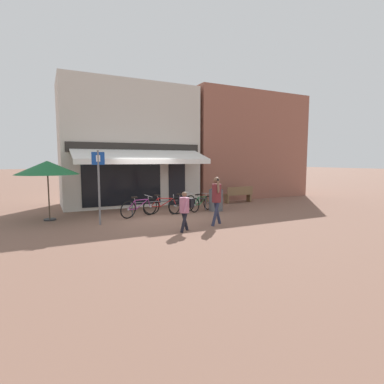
{
  "coord_description": "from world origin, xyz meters",
  "views": [
    {
      "loc": [
        -3.93,
        -11.21,
        2.26
      ],
      "look_at": [
        1.17,
        -0.89,
        1.05
      ],
      "focal_mm": 28.0,
      "sensor_mm": 36.0,
      "label": 1
    }
  ],
  "objects_px": {
    "pedestrian_adult": "(217,195)",
    "parking_sign": "(99,180)",
    "bicycle_purple": "(139,208)",
    "pedestrian_child": "(185,207)",
    "bicycle_red": "(164,206)",
    "bicycle_black": "(183,204)",
    "cafe_parasol": "(47,168)",
    "bicycle_green": "(201,203)",
    "litter_bin": "(216,199)",
    "park_bench": "(239,194)"
  },
  "relations": [
    {
      "from": "bicycle_red",
      "to": "bicycle_green",
      "type": "xyz_separation_m",
      "value": [
        1.82,
        0.02,
        -0.02
      ]
    },
    {
      "from": "bicycle_green",
      "to": "parking_sign",
      "type": "distance_m",
      "value": 4.85
    },
    {
      "from": "pedestrian_child",
      "to": "parking_sign",
      "type": "bearing_deg",
      "value": -55.88
    },
    {
      "from": "park_bench",
      "to": "bicycle_red",
      "type": "bearing_deg",
      "value": -162.27
    },
    {
      "from": "bicycle_red",
      "to": "park_bench",
      "type": "relative_size",
      "value": 1.01
    },
    {
      "from": "bicycle_black",
      "to": "pedestrian_adult",
      "type": "bearing_deg",
      "value": -113.05
    },
    {
      "from": "pedestrian_adult",
      "to": "pedestrian_child",
      "type": "xyz_separation_m",
      "value": [
        -1.4,
        -0.38,
        -0.26
      ]
    },
    {
      "from": "bicycle_red",
      "to": "parking_sign",
      "type": "bearing_deg",
      "value": -137.62
    },
    {
      "from": "parking_sign",
      "to": "cafe_parasol",
      "type": "xyz_separation_m",
      "value": [
        -1.58,
        1.68,
        0.4
      ]
    },
    {
      "from": "bicycle_red",
      "to": "bicycle_green",
      "type": "bearing_deg",
      "value": 24.04
    },
    {
      "from": "pedestrian_adult",
      "to": "pedestrian_child",
      "type": "height_order",
      "value": "pedestrian_adult"
    },
    {
      "from": "bicycle_black",
      "to": "cafe_parasol",
      "type": "relative_size",
      "value": 0.71
    },
    {
      "from": "pedestrian_adult",
      "to": "pedestrian_child",
      "type": "bearing_deg",
      "value": 6.58
    },
    {
      "from": "pedestrian_adult",
      "to": "bicycle_green",
      "type": "bearing_deg",
      "value": -116.47
    },
    {
      "from": "pedestrian_child",
      "to": "litter_bin",
      "type": "height_order",
      "value": "pedestrian_child"
    },
    {
      "from": "bicycle_purple",
      "to": "litter_bin",
      "type": "distance_m",
      "value": 3.53
    },
    {
      "from": "bicycle_red",
      "to": "bicycle_black",
      "type": "height_order",
      "value": "bicycle_black"
    },
    {
      "from": "bicycle_red",
      "to": "pedestrian_adult",
      "type": "relative_size",
      "value": 0.95
    },
    {
      "from": "litter_bin",
      "to": "pedestrian_child",
      "type": "bearing_deg",
      "value": -134.53
    },
    {
      "from": "pedestrian_adult",
      "to": "parking_sign",
      "type": "height_order",
      "value": "parking_sign"
    },
    {
      "from": "bicycle_black",
      "to": "cafe_parasol",
      "type": "xyz_separation_m",
      "value": [
        -5.2,
        0.78,
        1.6
      ]
    },
    {
      "from": "bicycle_black",
      "to": "bicycle_red",
      "type": "bearing_deg",
      "value": 152.04
    },
    {
      "from": "bicycle_red",
      "to": "bicycle_green",
      "type": "height_order",
      "value": "bicycle_red"
    },
    {
      "from": "bicycle_black",
      "to": "pedestrian_adult",
      "type": "relative_size",
      "value": 0.95
    },
    {
      "from": "bicycle_red",
      "to": "pedestrian_adult",
      "type": "xyz_separation_m",
      "value": [
        0.92,
        -2.79,
        0.68
      ]
    },
    {
      "from": "bicycle_black",
      "to": "bicycle_green",
      "type": "height_order",
      "value": "bicycle_black"
    },
    {
      "from": "bicycle_red",
      "to": "pedestrian_child",
      "type": "height_order",
      "value": "pedestrian_child"
    },
    {
      "from": "pedestrian_child",
      "to": "pedestrian_adult",
      "type": "bearing_deg",
      "value": -176.46
    },
    {
      "from": "bicycle_purple",
      "to": "bicycle_red",
      "type": "relative_size",
      "value": 1.05
    },
    {
      "from": "bicycle_green",
      "to": "pedestrian_child",
      "type": "relative_size",
      "value": 1.17
    },
    {
      "from": "bicycle_purple",
      "to": "bicycle_black",
      "type": "xyz_separation_m",
      "value": [
        1.94,
        0.06,
        0.01
      ]
    },
    {
      "from": "bicycle_black",
      "to": "pedestrian_child",
      "type": "height_order",
      "value": "pedestrian_child"
    },
    {
      "from": "bicycle_purple",
      "to": "cafe_parasol",
      "type": "height_order",
      "value": "cafe_parasol"
    },
    {
      "from": "bicycle_black",
      "to": "parking_sign",
      "type": "height_order",
      "value": "parking_sign"
    },
    {
      "from": "parking_sign",
      "to": "park_bench",
      "type": "relative_size",
      "value": 1.63
    },
    {
      "from": "cafe_parasol",
      "to": "park_bench",
      "type": "relative_size",
      "value": 1.42
    },
    {
      "from": "bicycle_green",
      "to": "litter_bin",
      "type": "xyz_separation_m",
      "value": [
        0.62,
        -0.23,
        0.19
      ]
    },
    {
      "from": "litter_bin",
      "to": "cafe_parasol",
      "type": "height_order",
      "value": "cafe_parasol"
    },
    {
      "from": "bicycle_black",
      "to": "bicycle_green",
      "type": "relative_size",
      "value": 1.07
    },
    {
      "from": "pedestrian_adult",
      "to": "park_bench",
      "type": "height_order",
      "value": "pedestrian_adult"
    },
    {
      "from": "bicycle_purple",
      "to": "pedestrian_child",
      "type": "height_order",
      "value": "pedestrian_child"
    },
    {
      "from": "bicycle_black",
      "to": "park_bench",
      "type": "xyz_separation_m",
      "value": [
        4.04,
        1.55,
        0.07
      ]
    },
    {
      "from": "litter_bin",
      "to": "bicycle_purple",
      "type": "bearing_deg",
      "value": 178.57
    },
    {
      "from": "bicycle_black",
      "to": "pedestrian_adult",
      "type": "distance_m",
      "value": 2.82
    },
    {
      "from": "bicycle_green",
      "to": "parking_sign",
      "type": "relative_size",
      "value": 0.58
    },
    {
      "from": "bicycle_purple",
      "to": "cafe_parasol",
      "type": "relative_size",
      "value": 0.75
    },
    {
      "from": "bicycle_green",
      "to": "bicycle_black",
      "type": "bearing_deg",
      "value": 159.81
    },
    {
      "from": "pedestrian_child",
      "to": "park_bench",
      "type": "height_order",
      "value": "pedestrian_child"
    },
    {
      "from": "pedestrian_adult",
      "to": "parking_sign",
      "type": "relative_size",
      "value": 0.65
    },
    {
      "from": "bicycle_purple",
      "to": "bicycle_black",
      "type": "height_order",
      "value": "bicycle_black"
    }
  ]
}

